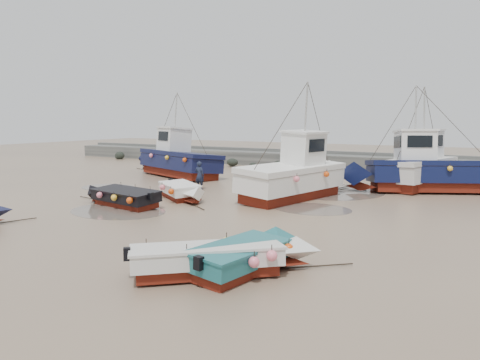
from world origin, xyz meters
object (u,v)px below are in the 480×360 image
object	(u,v)px
dinghy_3	(220,256)
dinghy_4	(122,195)
person	(200,189)
dinghy_2	(247,252)
cabin_boat_1	(298,173)
cabin_boat_2	(421,170)
cabin_boat_3	(423,166)
cabin_boat_0	(174,159)
dinghy_5	(182,189)

from	to	relation	value
dinghy_3	dinghy_4	xyz separation A→B (m)	(-9.84, 6.26, 0.01)
person	dinghy_2	bearing A→B (deg)	128.01
person	dinghy_3	bearing A→B (deg)	125.15
cabin_boat_1	cabin_boat_2	distance (m)	7.77
dinghy_3	person	distance (m)	15.83
dinghy_2	cabin_boat_2	size ratio (longest dim) A/B	0.55
dinghy_2	cabin_boat_3	xyz separation A→B (m)	(1.64, 19.36, 0.83)
person	cabin_boat_0	bearing A→B (deg)	-41.31
dinghy_5	person	xyz separation A→B (m)	(-1.30, 3.49, -0.56)
dinghy_3	dinghy_5	bearing A→B (deg)	-179.64
dinghy_5	cabin_boat_0	world-z (taller)	cabin_boat_0
dinghy_3	cabin_boat_2	size ratio (longest dim) A/B	0.54
cabin_boat_0	dinghy_5	bearing A→B (deg)	-118.38
dinghy_4	cabin_boat_1	size ratio (longest dim) A/B	0.61
dinghy_3	person	bearing A→B (deg)	175.35
cabin_boat_2	person	bearing A→B (deg)	89.80
dinghy_5	cabin_boat_2	distance (m)	14.03
dinghy_3	cabin_boat_1	bearing A→B (deg)	152.00
dinghy_5	person	distance (m)	3.77
dinghy_2	cabin_boat_3	world-z (taller)	cabin_boat_3
dinghy_3	dinghy_4	distance (m)	11.66
dinghy_4	dinghy_5	distance (m)	3.26
dinghy_5	cabin_boat_0	bearing A→B (deg)	-105.00
dinghy_2	cabin_boat_3	bearing A→B (deg)	94.03
dinghy_3	cabin_boat_0	bearing A→B (deg)	179.52
dinghy_4	cabin_boat_0	bearing A→B (deg)	35.26
dinghy_2	cabin_boat_1	size ratio (longest dim) A/B	0.54
cabin_boat_0	person	distance (m)	7.19
dinghy_3	dinghy_5	size ratio (longest dim) A/B	1.12
dinghy_4	cabin_boat_0	size ratio (longest dim) A/B	0.58
cabin_boat_1	person	world-z (taller)	cabin_boat_1
dinghy_3	cabin_boat_3	bearing A→B (deg)	132.11
dinghy_5	cabin_boat_3	bearing A→B (deg)	171.02
dinghy_2	person	distance (m)	15.62
dinghy_3	cabin_boat_1	world-z (taller)	cabin_boat_1
cabin_boat_0	cabin_boat_2	size ratio (longest dim) A/B	1.07
cabin_boat_0	cabin_boat_3	size ratio (longest dim) A/B	1.19
dinghy_5	cabin_boat_1	xyz separation A→B (m)	(5.11, 3.67, 0.78)
dinghy_4	cabin_boat_3	bearing A→B (deg)	-31.41
dinghy_2	cabin_boat_1	xyz separation A→B (m)	(-3.63, 12.13, 0.78)
dinghy_5	person	size ratio (longest dim) A/B	2.79
dinghy_4	cabin_boat_1	distance (m)	9.38
cabin_boat_3	cabin_boat_1	bearing A→B (deg)	-109.74
dinghy_5	cabin_boat_1	world-z (taller)	cabin_boat_1
dinghy_4	dinghy_5	bearing A→B (deg)	-19.38
dinghy_2	person	size ratio (longest dim) A/B	3.14
dinghy_2	cabin_boat_2	distance (m)	17.79
dinghy_2	dinghy_5	xyz separation A→B (m)	(-8.74, 8.46, 0.00)
dinghy_4	cabin_boat_3	size ratio (longest dim) A/B	0.69
dinghy_5	cabin_boat_0	distance (m)	10.48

